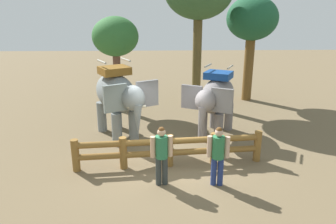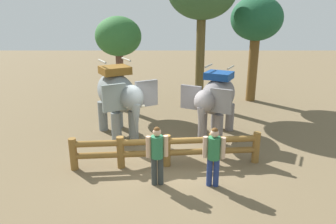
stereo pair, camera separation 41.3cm
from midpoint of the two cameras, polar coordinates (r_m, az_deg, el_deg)
name	(u,v)px [view 1 (the left image)]	position (r m, az deg, el deg)	size (l,w,h in m)	color
ground_plane	(169,166)	(10.52, -0.88, -9.57)	(60.00, 60.00, 0.00)	brown
log_fence	(169,148)	(10.28, -0.90, -6.52)	(6.10, 0.75, 1.05)	brown
elephant_near_left	(118,96)	(12.33, -9.87, 2.88)	(2.85, 3.56, 3.05)	slate
elephant_center	(216,98)	(12.43, 7.59, 2.48)	(2.57, 3.30, 2.81)	slate
tourist_woman_in_black	(162,152)	(9.06, -2.47, -7.13)	(0.62, 0.38, 1.77)	#2E3535
tourist_man_in_blue	(218,152)	(9.10, 7.62, -7.13)	(0.62, 0.39, 1.78)	navy
tree_far_left	(252,21)	(17.80, 14.08, 15.44)	(2.67, 2.67, 5.51)	brown
tree_far_right	(115,38)	(15.60, -10.11, 12.79)	(2.17, 2.17, 4.55)	brown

